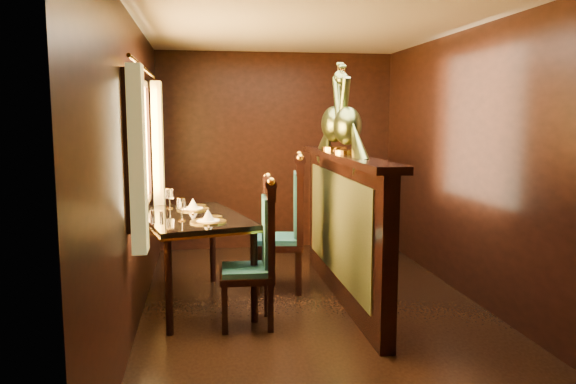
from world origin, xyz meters
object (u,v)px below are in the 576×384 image
Objects in this scene: chair_right at (291,219)px; dining_table at (192,223)px; chair_left at (260,248)px; peacock_right at (335,108)px; peacock_left at (348,109)px.

dining_table is at bearing -153.22° from chair_right.
peacock_right is at bearing 50.68° from chair_left.
dining_table is 1.87× the size of peacock_right.
chair_left is at bearing -151.72° from peacock_left.
chair_right is at bearing 134.70° from peacock_left.
dining_table is 1.26× the size of chair_left.
chair_left is 1.53× the size of peacock_left.
chair_left is at bearing -105.46° from chair_right.
chair_right is (0.94, 0.31, -0.04)m from dining_table.
peacock_left reaches higher than chair_right.
peacock_left is at bearing -19.82° from dining_table.
chair_right is at bearing 3.73° from dining_table.
peacock_right is (0.00, 0.49, 0.01)m from peacock_left.
chair_left reaches higher than dining_table.
peacock_left reaches higher than chair_left.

